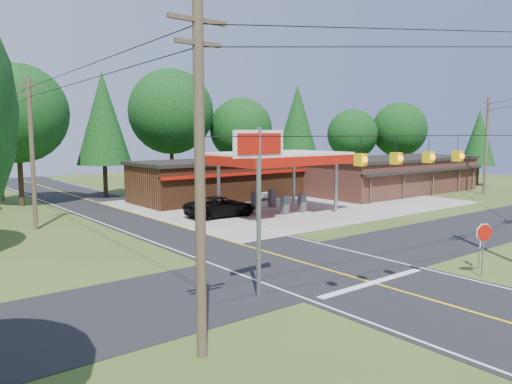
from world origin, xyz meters
TOP-DOWN VIEW (x-y plane):
  - ground at (0.00, 0.00)m, footprint 120.00×120.00m
  - main_highway at (0.00, 0.00)m, footprint 8.00×120.00m
  - cross_road at (0.00, 0.00)m, footprint 70.00×7.00m
  - lane_center_yellow at (0.00, 0.00)m, footprint 0.15×110.00m
  - gas_canopy at (9.00, 13.00)m, footprint 10.60×7.40m
  - convenience_store at (10.00, 22.98)m, footprint 16.40×7.55m
  - strip_building at (28.00, 15.98)m, footprint 20.40×8.75m
  - utility_pole_near_left at (-9.50, -5.00)m, footprint 1.80×0.30m
  - utility_pole_far_left at (-8.00, 18.00)m, footprint 1.80×0.30m
  - utility_pole_far_right at (34.00, 9.00)m, footprint 1.80×0.30m
  - utility_pole_north at (-6.50, 35.00)m, footprint 0.30×0.30m
  - overhead_beacons at (-1.00, -6.00)m, footprint 17.04×2.04m
  - treeline_backdrop at (0.82, 24.01)m, footprint 70.27×51.59m
  - suv_car at (4.50, 14.50)m, footprint 5.89×5.89m
  - sedan_car at (13.28, 21.00)m, footprint 4.78×4.78m
  - big_stop_sign at (-5.00, -2.01)m, footprint 2.46×0.22m
  - octagonal_stop_sign at (4.60, -6.01)m, footprint 0.78×0.38m
  - route_sign_post at (5.80, -5.24)m, footprint 0.43×0.21m

SIDE VIEW (x-z plane):
  - ground at x=0.00m, z-range 0.00..0.00m
  - main_highway at x=0.00m, z-range 0.00..0.02m
  - cross_road at x=0.00m, z-range 0.00..0.03m
  - lane_center_yellow at x=0.00m, z-range 0.02..0.03m
  - sedan_car at x=13.28m, z-range 0.00..1.38m
  - suv_car at x=4.50m, z-range 0.00..1.55m
  - route_sign_post at x=5.80m, z-range 0.22..2.47m
  - octagonal_stop_sign at x=4.60m, z-range 0.60..3.04m
  - strip_building at x=28.00m, z-range 0.01..3.81m
  - convenience_store at x=10.00m, z-range 0.02..3.82m
  - gas_canopy at x=9.00m, z-range 1.83..6.70m
  - utility_pole_north at x=-6.50m, z-range 0.00..9.50m
  - big_stop_sign at x=-5.00m, z-range 1.58..8.20m
  - utility_pole_near_left at x=-9.50m, z-range 0.20..10.20m
  - utility_pole_far_left at x=-8.00m, z-range 0.20..10.20m
  - utility_pole_far_right at x=34.00m, z-range 0.20..10.20m
  - overhead_beacons at x=-1.00m, z-range 5.70..6.73m
  - treeline_backdrop at x=0.82m, z-range 0.84..14.14m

